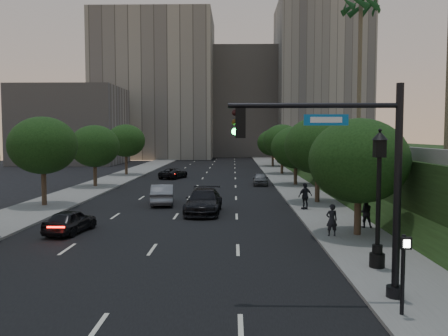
{
  "coord_description": "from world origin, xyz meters",
  "views": [
    {
      "loc": [
        3.8,
        -16.69,
        5.39
      ],
      "look_at": [
        3.28,
        8.52,
        3.6
      ],
      "focal_mm": 38.0,
      "sensor_mm": 36.0,
      "label": 1
    }
  ],
  "objects_px": {
    "street_lamp": "(378,205)",
    "sedan_far_right": "(260,179)",
    "pedestrian_b": "(365,212)",
    "traffic_signal_mast": "(363,189)",
    "sedan_far_left": "(174,173)",
    "sedan_near_right": "(204,201)",
    "pedestrian_a": "(332,220)",
    "sedan_near_left": "(70,221)",
    "pedestrian_c": "(305,196)",
    "sedan_mid_left": "(162,194)"
  },
  "relations": [
    {
      "from": "pedestrian_c",
      "to": "sedan_mid_left",
      "type": "bearing_deg",
      "value": -41.68
    },
    {
      "from": "street_lamp",
      "to": "sedan_near_right",
      "type": "bearing_deg",
      "value": 119.8
    },
    {
      "from": "sedan_mid_left",
      "to": "sedan_far_right",
      "type": "xyz_separation_m",
      "value": [
        8.33,
        14.12,
        -0.11
      ]
    },
    {
      "from": "sedan_near_left",
      "to": "sedan_far_right",
      "type": "relative_size",
      "value": 0.99
    },
    {
      "from": "sedan_far_left",
      "to": "sedan_mid_left",
      "type": "bearing_deg",
      "value": 113.72
    },
    {
      "from": "sedan_near_right",
      "to": "pedestrian_c",
      "type": "relative_size",
      "value": 3.08
    },
    {
      "from": "street_lamp",
      "to": "pedestrian_c",
      "type": "bearing_deg",
      "value": 92.56
    },
    {
      "from": "sedan_near_left",
      "to": "sedan_near_right",
      "type": "distance_m",
      "value": 9.54
    },
    {
      "from": "street_lamp",
      "to": "sedan_far_right",
      "type": "bearing_deg",
      "value": 95.1
    },
    {
      "from": "street_lamp",
      "to": "sedan_far_left",
      "type": "relative_size",
      "value": 1.21
    },
    {
      "from": "pedestrian_a",
      "to": "sedan_near_left",
      "type": "bearing_deg",
      "value": -12.3
    },
    {
      "from": "sedan_near_left",
      "to": "sedan_far_left",
      "type": "height_order",
      "value": "sedan_near_left"
    },
    {
      "from": "street_lamp",
      "to": "sedan_far_left",
      "type": "distance_m",
      "value": 41.15
    },
    {
      "from": "sedan_far_right",
      "to": "pedestrian_a",
      "type": "xyz_separation_m",
      "value": [
        2.23,
        -25.96,
        0.31
      ]
    },
    {
      "from": "sedan_near_left",
      "to": "sedan_far_left",
      "type": "relative_size",
      "value": 0.84
    },
    {
      "from": "pedestrian_b",
      "to": "sedan_mid_left",
      "type": "bearing_deg",
      "value": -35.21
    },
    {
      "from": "traffic_signal_mast",
      "to": "sedan_far_right",
      "type": "bearing_deg",
      "value": 92.08
    },
    {
      "from": "traffic_signal_mast",
      "to": "sedan_mid_left",
      "type": "bearing_deg",
      "value": 114.5
    },
    {
      "from": "sedan_far_left",
      "to": "sedan_far_right",
      "type": "distance_m",
      "value": 12.49
    },
    {
      "from": "sedan_far_left",
      "to": "traffic_signal_mast",
      "type": "bearing_deg",
      "value": 123.87
    },
    {
      "from": "sedan_near_left",
      "to": "sedan_mid_left",
      "type": "bearing_deg",
      "value": -98.26
    },
    {
      "from": "sedan_near_left",
      "to": "street_lamp",
      "type": "bearing_deg",
      "value": 164.22
    },
    {
      "from": "sedan_near_right",
      "to": "sedan_near_left",
      "type": "bearing_deg",
      "value": -134.28
    },
    {
      "from": "sedan_mid_left",
      "to": "sedan_far_right",
      "type": "relative_size",
      "value": 1.21
    },
    {
      "from": "sedan_mid_left",
      "to": "sedan_near_right",
      "type": "relative_size",
      "value": 0.84
    },
    {
      "from": "pedestrian_b",
      "to": "sedan_near_left",
      "type": "bearing_deg",
      "value": 5.54
    },
    {
      "from": "sedan_near_left",
      "to": "pedestrian_a",
      "type": "bearing_deg",
      "value": -174.98
    },
    {
      "from": "sedan_near_left",
      "to": "pedestrian_a",
      "type": "distance_m",
      "value": 14.04
    },
    {
      "from": "pedestrian_b",
      "to": "pedestrian_a",
      "type": "bearing_deg",
      "value": 45.61
    },
    {
      "from": "traffic_signal_mast",
      "to": "sedan_far_left",
      "type": "xyz_separation_m",
      "value": [
        -11.47,
        42.44,
        -3.03
      ]
    },
    {
      "from": "sedan_far_left",
      "to": "sedan_near_left",
      "type": "bearing_deg",
      "value": 105.95
    },
    {
      "from": "sedan_near_right",
      "to": "pedestrian_a",
      "type": "relative_size",
      "value": 3.44
    },
    {
      "from": "street_lamp",
      "to": "sedan_far_right",
      "type": "xyz_separation_m",
      "value": [
        -2.83,
        31.75,
        -1.96
      ]
    },
    {
      "from": "sedan_mid_left",
      "to": "sedan_far_left",
      "type": "bearing_deg",
      "value": -91.75
    },
    {
      "from": "sedan_far_right",
      "to": "pedestrian_c",
      "type": "distance_m",
      "value": 17.35
    },
    {
      "from": "street_lamp",
      "to": "sedan_mid_left",
      "type": "relative_size",
      "value": 1.18
    },
    {
      "from": "street_lamp",
      "to": "pedestrian_b",
      "type": "distance_m",
      "value": 8.42
    },
    {
      "from": "sedan_far_left",
      "to": "sedan_near_right",
      "type": "relative_size",
      "value": 0.81
    },
    {
      "from": "sedan_far_left",
      "to": "sedan_far_right",
      "type": "bearing_deg",
      "value": 163.39
    },
    {
      "from": "pedestrian_a",
      "to": "sedan_mid_left",
      "type": "bearing_deg",
      "value": -56.17
    },
    {
      "from": "sedan_near_right",
      "to": "pedestrian_a",
      "type": "xyz_separation_m",
      "value": [
        7.12,
        -7.69,
        0.15
      ]
    },
    {
      "from": "traffic_signal_mast",
      "to": "sedan_near_left",
      "type": "height_order",
      "value": "traffic_signal_mast"
    },
    {
      "from": "sedan_far_right",
      "to": "pedestrian_a",
      "type": "height_order",
      "value": "pedestrian_a"
    },
    {
      "from": "sedan_far_right",
      "to": "pedestrian_a",
      "type": "distance_m",
      "value": 26.06
    },
    {
      "from": "traffic_signal_mast",
      "to": "pedestrian_c",
      "type": "height_order",
      "value": "traffic_signal_mast"
    },
    {
      "from": "sedan_near_right",
      "to": "pedestrian_c",
      "type": "bearing_deg",
      "value": 10.36
    },
    {
      "from": "sedan_far_right",
      "to": "sedan_mid_left",
      "type": "bearing_deg",
      "value": -119.14
    },
    {
      "from": "sedan_near_right",
      "to": "pedestrian_b",
      "type": "relative_size",
      "value": 3.36
    },
    {
      "from": "sedan_near_left",
      "to": "pedestrian_a",
      "type": "relative_size",
      "value": 2.35
    },
    {
      "from": "traffic_signal_mast",
      "to": "street_lamp",
      "type": "distance_m",
      "value": 3.93
    }
  ]
}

